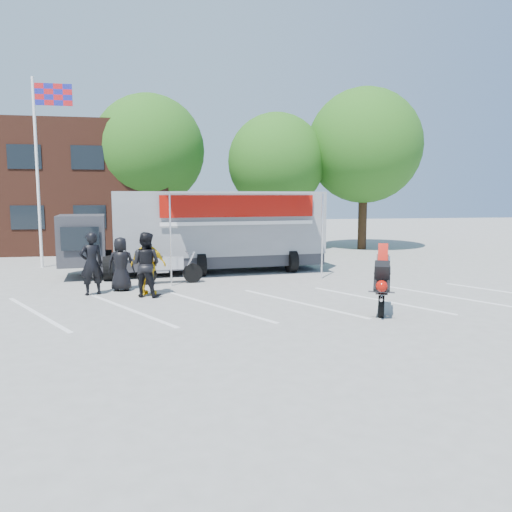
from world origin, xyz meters
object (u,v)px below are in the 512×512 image
object	(u,v)px
tree_mid	(276,162)
spectator_hivis	(148,265)
flagpole	(42,149)
spectator_leather_a	(121,264)
spectator_leather_b	(91,264)
parked_motorcycle	(170,284)
stunt_bike_rider	(381,311)
transporter_truck	(208,272)
spectator_leather_c	(146,265)
tree_right	(364,146)
tree_left	(149,151)

from	to	relation	value
tree_mid	spectator_hivis	distance (m)	14.35
flagpole	spectator_leather_a	bearing A→B (deg)	-59.59
spectator_hivis	spectator_leather_b	bearing A→B (deg)	7.21
tree_mid	parked_motorcycle	bearing A→B (deg)	-121.09
stunt_bike_rider	transporter_truck	bearing A→B (deg)	142.86
spectator_hivis	spectator_leather_c	bearing A→B (deg)	90.34
transporter_truck	stunt_bike_rider	world-z (taller)	transporter_truck
stunt_bike_rider	spectator_leather_a	world-z (taller)	spectator_leather_a
spectator_leather_c	stunt_bike_rider	bearing A→B (deg)	178.17
transporter_truck	flagpole	bearing A→B (deg)	152.71
parked_motorcycle	spectator_leather_a	world-z (taller)	spectator_leather_a
tree_right	stunt_bike_rider	size ratio (longest dim) A/B	4.44
transporter_truck	parked_motorcycle	size ratio (longest dim) A/B	4.38
parked_motorcycle	stunt_bike_rider	bearing A→B (deg)	-137.10
parked_motorcycle	spectator_leather_c	world-z (taller)	spectator_leather_c
tree_left	stunt_bike_rider	size ratio (longest dim) A/B	4.21
spectator_hivis	tree_left	bearing A→B (deg)	-69.95
tree_left	parked_motorcycle	bearing A→B (deg)	-85.24
transporter_truck	spectator_leather_b	distance (m)	5.74
tree_left	spectator_leather_c	size ratio (longest dim) A/B	4.34
tree_right	transporter_truck	xyz separation A→B (m)	(-9.53, -7.13, -5.88)
flagpole	transporter_truck	distance (m)	8.80
transporter_truck	tree_left	bearing A→B (deg)	100.05
flagpole	tree_left	distance (m)	7.37
tree_left	spectator_hivis	distance (m)	13.81
parked_motorcycle	spectator_leather_c	xyz separation A→B (m)	(-0.75, -2.16, 1.00)
parked_motorcycle	flagpole	bearing A→B (deg)	41.75
flagpole	stunt_bike_rider	distance (m)	15.75
flagpole	tree_left	size ratio (longest dim) A/B	0.93
spectator_leather_c	spectator_hivis	bearing A→B (deg)	-84.24
transporter_truck	parked_motorcycle	xyz separation A→B (m)	(-1.55, -2.45, 0.00)
tree_right	spectator_hivis	world-z (taller)	tree_right
spectator_leather_a	spectator_leather_b	xyz separation A→B (m)	(-0.85, -0.53, 0.11)
spectator_leather_c	spectator_leather_a	bearing A→B (deg)	-29.05
flagpole	tree_right	size ratio (longest dim) A/B	0.88
flagpole	spectator_leather_a	world-z (taller)	flagpole
stunt_bike_rider	parked_motorcycle	bearing A→B (deg)	161.93
tree_mid	spectator_hivis	size ratio (longest dim) A/B	3.99
flagpole	spectator_hivis	bearing A→B (deg)	-57.37
tree_right	spectator_leather_a	world-z (taller)	tree_right
tree_left	tree_mid	world-z (taller)	tree_left
spectator_leather_c	tree_mid	bearing A→B (deg)	-94.78
flagpole	stunt_bike_rider	xyz separation A→B (m)	(10.74, -10.35, -5.05)
transporter_truck	spectator_leather_a	xyz separation A→B (m)	(-3.12, -3.49, 0.88)
tree_mid	spectator_leather_a	xyz separation A→B (m)	(-7.65, -11.12, -4.06)
flagpole	parked_motorcycle	xyz separation A→B (m)	(5.17, -5.08, -5.05)
tree_right	spectator_leather_a	xyz separation A→B (m)	(-12.65, -10.62, -5.00)
transporter_truck	spectator_leather_b	size ratio (longest dim) A/B	5.17
tree_mid	spectator_hivis	xyz separation A→B (m)	(-6.75, -12.02, -3.98)
spectator_hivis	spectator_leather_a	bearing A→B (deg)	-25.95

